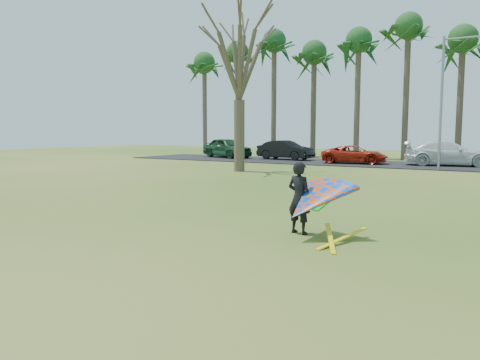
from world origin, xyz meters
The scene contains 16 objects.
ground centered at (0.00, 0.00, 0.00)m, with size 100.00×100.00×0.00m, color #205111.
parking_strip centered at (0.00, 25.00, 0.03)m, with size 46.00×7.00×0.06m, color black.
palm_0 centered at (-22.00, 31.00, 9.17)m, with size 4.84×4.84×10.84m.
palm_1 centered at (-18.00, 31.00, 9.85)m, with size 4.84×4.84×11.54m.
palm_2 centered at (-14.00, 31.00, 10.52)m, with size 4.84×4.84×12.24m.
palm_3 centered at (-10.00, 31.00, 9.17)m, with size 4.84×4.84×10.84m.
palm_4 centered at (-6.00, 31.00, 9.85)m, with size 4.84×4.84×11.54m.
palm_5 centered at (-2.00, 31.00, 10.52)m, with size 4.84×4.84×12.24m.
palm_6 centered at (2.00, 31.00, 9.17)m, with size 4.84×4.84×10.84m.
bare_tree_left centered at (-8.00, 15.00, 6.92)m, with size 6.60×6.60×9.70m.
streetlight centered at (2.16, 22.00, 4.46)m, with size 2.28×0.18×8.00m.
car_0 centered at (-15.80, 25.65, 0.92)m, with size 2.04×5.06×1.72m, color #1A4124.
car_1 centered at (-10.14, 25.67, 0.83)m, with size 1.64×4.69×1.55m, color black.
car_2 centered at (-3.98, 24.27, 0.70)m, with size 2.12×4.60×1.28m, color #AF1E0E.
car_3 centered at (2.09, 25.44, 0.88)m, with size 2.30×5.65×1.64m, color white.
kite_flyer centered at (2.43, 1.13, 0.85)m, with size 2.13×2.39×2.02m.
Camera 1 is at (6.50, -8.63, 2.43)m, focal length 35.00 mm.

